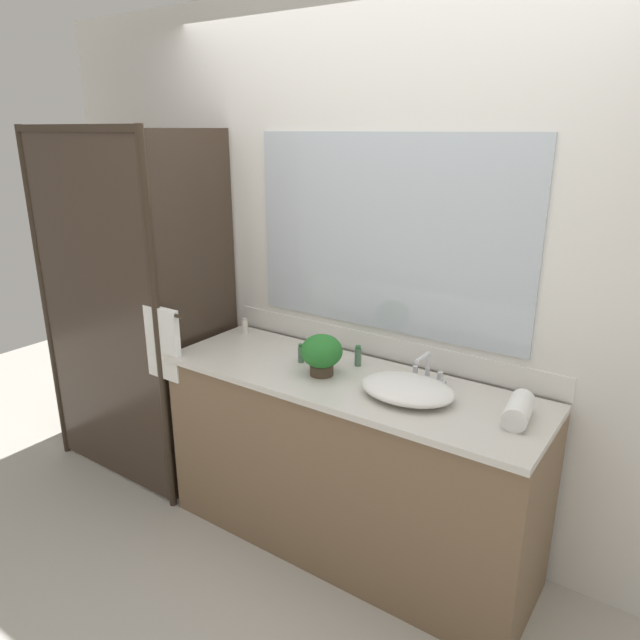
{
  "coord_description": "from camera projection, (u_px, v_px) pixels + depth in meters",
  "views": [
    {
      "loc": [
        1.29,
        -2.07,
        1.97
      ],
      "look_at": [
        -0.15,
        0.0,
        1.15
      ],
      "focal_mm": 32.78,
      "sensor_mm": 36.0,
      "label": 1
    }
  ],
  "objects": [
    {
      "name": "faucet",
      "position": [
        427.0,
        372.0,
        2.59
      ],
      "size": [
        0.17,
        0.14,
        0.14
      ],
      "color": "silver",
      "rests_on": "vanity_cabinet"
    },
    {
      "name": "sink_basin",
      "position": [
        407.0,
        389.0,
        2.45
      ],
      "size": [
        0.41,
        0.31,
        0.08
      ],
      "primitive_type": "ellipsoid",
      "color": "white",
      "rests_on": "vanity_cabinet"
    },
    {
      "name": "amenity_bottle_lotion",
      "position": [
        245.0,
        326.0,
        3.21
      ],
      "size": [
        0.03,
        0.03,
        0.09
      ],
      "color": "silver",
      "rests_on": "vanity_cabinet"
    },
    {
      "name": "potted_plant",
      "position": [
        322.0,
        353.0,
        2.65
      ],
      "size": [
        0.19,
        0.19,
        0.19
      ],
      "color": "#473828",
      "rests_on": "vanity_cabinet"
    },
    {
      "name": "shower_enclosure",
      "position": [
        130.0,
        314.0,
        3.15
      ],
      "size": [
        1.2,
        0.59,
        2.0
      ],
      "color": "#2D2319",
      "rests_on": "ground_plane"
    },
    {
      "name": "vanity_cabinet",
      "position": [
        347.0,
        464.0,
        2.79
      ],
      "size": [
        1.8,
        0.58,
        0.9
      ],
      "color": "brown",
      "rests_on": "ground_plane"
    },
    {
      "name": "wall_back_with_mirror",
      "position": [
        387.0,
        276.0,
        2.79
      ],
      "size": [
        4.4,
        0.06,
        2.6
      ],
      "color": "silver",
      "rests_on": "ground_plane"
    },
    {
      "name": "rolled_towel_near_edge",
      "position": [
        519.0,
        410.0,
        2.24
      ],
      "size": [
        0.12,
        0.22,
        0.1
      ],
      "primitive_type": "cylinder",
      "rotation": [
        1.57,
        0.0,
        0.13
      ],
      "color": "white",
      "rests_on": "vanity_cabinet"
    },
    {
      "name": "ground_plane",
      "position": [
        345.0,
        543.0,
        2.92
      ],
      "size": [
        8.0,
        8.0,
        0.0
      ],
      "primitive_type": "plane",
      "color": "#B7B2A8"
    },
    {
      "name": "amenity_bottle_conditioner",
      "position": [
        301.0,
        354.0,
        2.81
      ],
      "size": [
        0.03,
        0.03,
        0.09
      ],
      "color": "#4C7056",
      "rests_on": "vanity_cabinet"
    },
    {
      "name": "amenity_bottle_body_wash",
      "position": [
        358.0,
        356.0,
        2.77
      ],
      "size": [
        0.03,
        0.03,
        0.1
      ],
      "color": "#4C7056",
      "rests_on": "vanity_cabinet"
    }
  ]
}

